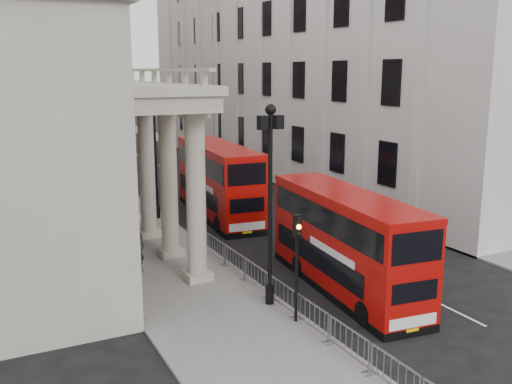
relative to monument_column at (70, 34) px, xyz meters
name	(u,v)px	position (x,y,z in m)	size (l,w,h in m)	color
ground	(335,343)	(-6.00, -92.00, -15.98)	(260.00, 260.00, 0.00)	black
sidewalk_west	(92,194)	(-9.00, -62.00, -15.92)	(6.00, 140.00, 0.12)	slate
sidewalk_east	(273,177)	(7.50, -62.00, -15.92)	(3.00, 140.00, 0.12)	slate
kerb	(128,190)	(-6.05, -62.00, -15.91)	(0.20, 140.00, 0.14)	slate
east_building	(287,40)	(10.00, -60.00, -3.48)	(8.00, 55.00, 25.00)	beige
monument_column	(70,34)	(0.00, 0.00, 0.00)	(8.00, 8.00, 54.20)	#60605E
lamp_post_south	(270,192)	(-6.60, -88.00, -11.07)	(1.05, 0.44, 8.32)	black
lamp_post_mid	(155,146)	(-6.60, -72.00, -11.07)	(1.05, 0.44, 8.32)	black
lamp_post_north	(103,125)	(-6.60, -56.00, -11.07)	(1.05, 0.44, 8.32)	black
traffic_light	(297,248)	(-6.50, -90.02, -12.88)	(0.28, 0.33, 4.30)	black
crowd_barriers	(296,305)	(-6.35, -89.78, -15.31)	(0.50, 18.75, 1.10)	gray
bus_near	(345,240)	(-2.71, -87.84, -13.65)	(3.53, 10.54, 4.46)	#A60A07
bus_far	(218,179)	(-2.59, -72.97, -13.43)	(3.78, 11.51, 4.88)	#AF0B08
pedestrian_a	(138,253)	(-10.49, -81.70, -14.90)	(0.70, 0.46, 1.92)	black
pedestrian_b	(121,230)	(-10.17, -76.78, -15.04)	(0.80, 0.63, 1.65)	#2A2321
pedestrian_c	(132,221)	(-9.14, -75.36, -15.01)	(0.84, 0.54, 1.71)	black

